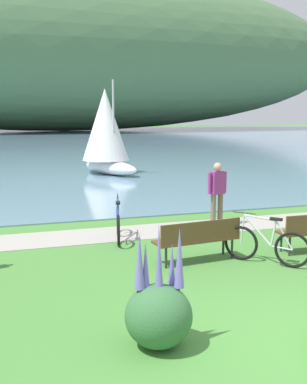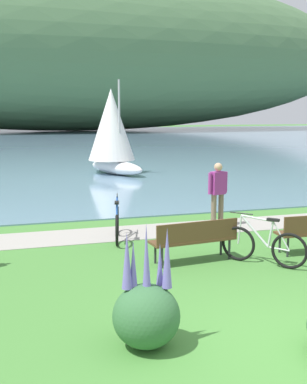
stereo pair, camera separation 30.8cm
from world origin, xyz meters
name	(u,v)px [view 1 (the left image)]	position (x,y,z in m)	size (l,w,h in m)	color
bay_water	(34,140)	(0.00, 48.14, 0.02)	(180.00, 80.00, 0.04)	#6B8EA8
distant_hillside	(62,50)	(6.61, 72.96, 12.55)	(98.58, 28.00, 25.03)	#4C7047
shoreline_path	(155,231)	(0.00, 6.52, 0.01)	(60.00, 1.50, 0.01)	#A39E93
park_bench_further_along	(198,237)	(0.01, 3.79, 0.52)	(1.84, 0.68, 0.88)	brown
bicycle_leaning_near_bench	(118,224)	(-1.12, 5.97, 0.40)	(0.46, 1.74, 1.01)	black
bicycle_beside_path	(266,244)	(1.27, 3.27, 0.40)	(1.25, 1.34, 1.01)	black
person_at_shoreline	(217,190)	(1.72, 6.52, 0.98)	(0.59, 0.31, 1.71)	#72604C
echium_bush_beside_closest	(159,312)	(-1.89, 0.63, 0.48)	(0.88, 0.88, 1.66)	#386B3D
sailboat_mid_bay	(106,130)	(1.28, 18.05, 2.15)	(2.99, 3.92, 4.48)	white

